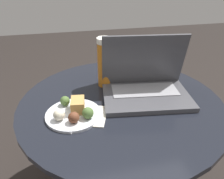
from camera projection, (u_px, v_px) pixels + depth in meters
table at (120, 130)px, 0.89m from camera, size 0.75×0.75×0.52m
napkin at (82, 115)px, 0.73m from camera, size 0.19×0.16×0.00m
laptop at (145, 84)px, 0.83m from camera, size 0.35×0.26×0.23m
beer_glass at (105, 62)px, 0.87m from camera, size 0.06×0.06×0.20m
snack_plate at (74, 112)px, 0.72m from camera, size 0.19×0.19×0.05m
fork at (87, 117)px, 0.72m from camera, size 0.12×0.14×0.00m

